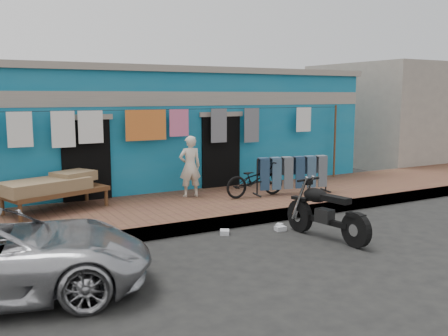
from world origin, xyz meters
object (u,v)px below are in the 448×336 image
seated_person (190,166)px  jeans_rack (293,174)px  bicycle (255,176)px  charpoy (56,193)px  motorcycle (327,211)px

seated_person → jeans_rack: size_ratio=0.73×
bicycle → charpoy: bearing=79.3°
bicycle → motorcycle: bearing=173.6°
bicycle → jeans_rack: 1.01m
seated_person → bicycle: (1.35, -0.74, -0.22)m
charpoy → jeans_rack: 5.49m
seated_person → bicycle: seated_person is taller
seated_person → jeans_rack: (2.35, -0.88, -0.26)m
seated_person → bicycle: bearing=158.9°
seated_person → charpoy: (-3.06, 0.08, -0.36)m
charpoy → bicycle: bearing=-10.6°
charpoy → jeans_rack: bearing=-10.1°
motorcycle → bicycle: bearing=74.2°
motorcycle → jeans_rack: bearing=55.1°
bicycle → jeans_rack: (1.00, -0.14, -0.03)m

